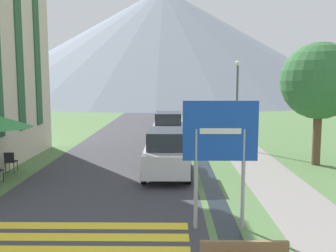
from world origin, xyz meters
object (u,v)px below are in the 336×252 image
at_px(streetlamp, 237,96).
at_px(parked_car_near, 167,152).
at_px(parked_car_far, 168,127).
at_px(tree_by_path, 319,81).
at_px(road_sign, 220,144).
at_px(cafe_chair_far_left, 10,160).

bearing_deg(streetlamp, parked_car_near, -121.99).
relative_size(parked_car_far, tree_by_path, 0.82).
height_order(road_sign, cafe_chair_far_left, road_sign).
relative_size(parked_car_near, cafe_chair_far_left, 4.87).
bearing_deg(parked_car_far, parked_car_near, -89.86).
xyz_separation_m(road_sign, tree_by_path, (5.19, 7.29, 1.52)).
relative_size(cafe_chair_far_left, tree_by_path, 0.16).
bearing_deg(streetlamp, cafe_chair_far_left, -150.54).
bearing_deg(road_sign, parked_car_near, 104.60).
height_order(parked_car_near, streetlamp, streetlamp).
bearing_deg(tree_by_path, streetlamp, 125.16).
height_order(road_sign, parked_car_near, road_sign).
relative_size(road_sign, streetlamp, 0.67).
height_order(parked_car_far, cafe_chair_far_left, parked_car_far).
relative_size(parked_car_near, streetlamp, 0.87).
bearing_deg(road_sign, tree_by_path, 54.56).
distance_m(road_sign, parked_car_near, 5.66).
bearing_deg(tree_by_path, road_sign, -125.44).
bearing_deg(parked_car_far, tree_by_path, -42.68).
height_order(parked_car_far, tree_by_path, tree_by_path).
bearing_deg(cafe_chair_far_left, road_sign, -62.64).
bearing_deg(parked_car_far, road_sign, -83.98).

